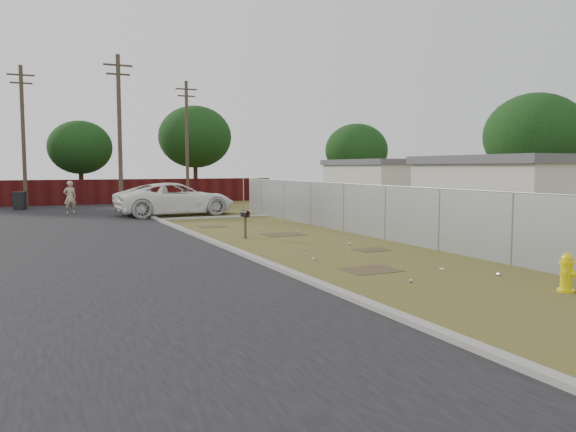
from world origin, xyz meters
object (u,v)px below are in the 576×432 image
trash_bin (20,201)px  pickup_truck (176,199)px  fire_hydrant (567,273)px  pedestrian (70,197)px  mailbox (245,216)px

trash_bin → pickup_truck: bearing=-44.8°
pickup_truck → fire_hydrant: bearing=-178.0°
pedestrian → trash_bin: size_ratio=1.67×
mailbox → trash_bin: size_ratio=0.93×
fire_hydrant → pickup_truck: (-3.02, 22.64, 0.50)m
mailbox → pedestrian: bearing=109.6°
pickup_truck → trash_bin: 11.20m
fire_hydrant → mailbox: (-3.08, 11.43, 0.42)m
fire_hydrant → mailbox: 11.85m
mailbox → pickup_truck: size_ratio=0.16×
pickup_truck → pedestrian: size_ratio=3.44×
trash_bin → mailbox: bearing=-67.6°
fire_hydrant → pickup_truck: bearing=97.6°
pickup_truck → pedestrian: (-5.27, 3.45, 0.04)m
fire_hydrant → pedestrian: size_ratio=0.46×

